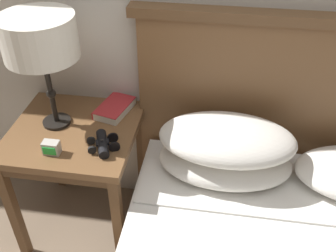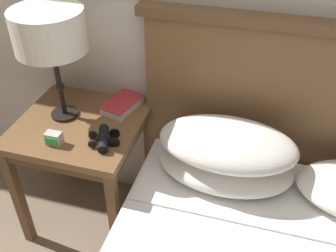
{
  "view_description": "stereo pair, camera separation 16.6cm",
  "coord_description": "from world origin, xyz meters",
  "px_view_note": "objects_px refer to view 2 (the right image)",
  "views": [
    {
      "loc": [
        -0.01,
        -0.7,
        1.75
      ],
      "look_at": [
        -0.21,
        0.61,
        0.75
      ],
      "focal_mm": 42.0,
      "sensor_mm": 36.0,
      "label": 1
    },
    {
      "loc": [
        0.15,
        -0.67,
        1.75
      ],
      "look_at": [
        -0.21,
        0.61,
        0.75
      ],
      "focal_mm": 42.0,
      "sensor_mm": 36.0,
      "label": 2
    }
  ],
  "objects_px": {
    "nightstand": "(82,135)",
    "book_on_nightstand": "(122,105)",
    "binoculars_pair": "(104,139)",
    "alarm_clock": "(54,139)",
    "table_lamp": "(49,33)"
  },
  "relations": [
    {
      "from": "nightstand",
      "to": "book_on_nightstand",
      "type": "xyz_separation_m",
      "value": [
        0.15,
        0.16,
        0.11
      ]
    },
    {
      "from": "binoculars_pair",
      "to": "alarm_clock",
      "type": "relative_size",
      "value": 2.34
    },
    {
      "from": "nightstand",
      "to": "alarm_clock",
      "type": "xyz_separation_m",
      "value": [
        -0.03,
        -0.19,
        0.12
      ]
    },
    {
      "from": "nightstand",
      "to": "alarm_clock",
      "type": "relative_size",
      "value": 9.29
    },
    {
      "from": "nightstand",
      "to": "binoculars_pair",
      "type": "bearing_deg",
      "value": -33.27
    },
    {
      "from": "table_lamp",
      "to": "book_on_nightstand",
      "type": "height_order",
      "value": "table_lamp"
    },
    {
      "from": "table_lamp",
      "to": "alarm_clock",
      "type": "distance_m",
      "value": 0.45
    },
    {
      "from": "book_on_nightstand",
      "to": "binoculars_pair",
      "type": "height_order",
      "value": "binoculars_pair"
    },
    {
      "from": "table_lamp",
      "to": "book_on_nightstand",
      "type": "relative_size",
      "value": 2.2
    },
    {
      "from": "nightstand",
      "to": "book_on_nightstand",
      "type": "height_order",
      "value": "book_on_nightstand"
    },
    {
      "from": "nightstand",
      "to": "table_lamp",
      "type": "relative_size",
      "value": 1.24
    },
    {
      "from": "binoculars_pair",
      "to": "alarm_clock",
      "type": "bearing_deg",
      "value": -161.26
    },
    {
      "from": "nightstand",
      "to": "book_on_nightstand",
      "type": "bearing_deg",
      "value": 46.17
    },
    {
      "from": "nightstand",
      "to": "table_lamp",
      "type": "distance_m",
      "value": 0.52
    },
    {
      "from": "table_lamp",
      "to": "binoculars_pair",
      "type": "distance_m",
      "value": 0.5
    }
  ]
}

